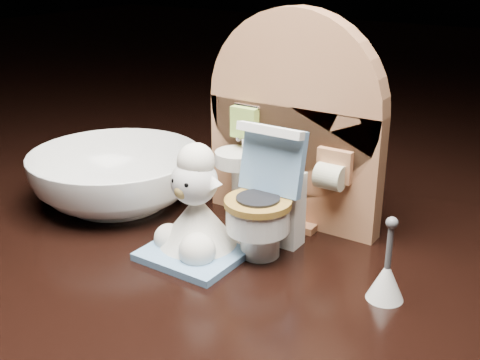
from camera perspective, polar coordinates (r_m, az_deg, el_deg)
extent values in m
cube|color=black|center=(0.42, 0.27, -13.13)|extent=(2.50, 2.50, 0.10)
cube|color=#A86E48|center=(0.43, 5.03, 1.53)|extent=(0.13, 0.02, 0.09)
cylinder|color=#A86E48|center=(0.41, 5.22, 7.14)|extent=(0.13, 0.02, 0.13)
cube|color=#A86E48|center=(0.44, 4.86, -3.41)|extent=(0.05, 0.04, 0.01)
cylinder|color=white|center=(0.43, -0.01, -0.93)|extent=(0.01, 0.01, 0.04)
cylinder|color=white|center=(0.42, -0.24, 2.07)|extent=(0.03, 0.03, 0.01)
cylinder|color=silver|center=(0.43, 0.42, 3.67)|extent=(0.00, 0.00, 0.01)
cube|color=#94BA4A|center=(0.42, 0.43, 5.47)|extent=(0.02, 0.01, 0.02)
cube|color=#A86E48|center=(0.40, 8.93, 1.36)|extent=(0.02, 0.01, 0.02)
cylinder|color=beige|center=(0.40, 8.52, 0.30)|extent=(0.02, 0.02, 0.02)
cylinder|color=white|center=(0.39, 1.91, -5.80)|extent=(0.03, 0.03, 0.02)
cylinder|color=white|center=(0.38, 1.70, -3.56)|extent=(0.04, 0.04, 0.02)
cylinder|color=olive|center=(0.37, 1.71, -2.16)|extent=(0.04, 0.04, 0.00)
cube|color=white|center=(0.40, 3.60, -2.53)|extent=(0.03, 0.02, 0.05)
cube|color=#668FBB|center=(0.38, 3.13, 1.88)|extent=(0.04, 0.02, 0.04)
cube|color=white|center=(0.37, 2.86, 4.72)|extent=(0.04, 0.01, 0.01)
cylinder|color=#C9D02A|center=(0.38, 4.95, 1.50)|extent=(0.01, 0.01, 0.01)
cube|color=#668FBB|center=(0.39, -4.54, -7.03)|extent=(0.06, 0.05, 0.00)
cone|color=white|center=(0.35, 13.68, -9.22)|extent=(0.02, 0.02, 0.02)
cylinder|color=#59595B|center=(0.34, 13.99, -6.14)|extent=(0.00, 0.00, 0.03)
sphere|color=#59595B|center=(0.34, 14.21, -3.96)|extent=(0.01, 0.01, 0.01)
cone|color=white|center=(0.39, -4.04, -4.03)|extent=(0.06, 0.06, 0.04)
sphere|color=white|center=(0.38, -4.08, -6.71)|extent=(0.02, 0.02, 0.02)
sphere|color=white|center=(0.40, -6.78, -5.48)|extent=(0.02, 0.02, 0.02)
sphere|color=silver|center=(0.38, -4.35, -0.15)|extent=(0.03, 0.03, 0.03)
sphere|color=#9F8041|center=(0.37, -5.46, -1.04)|extent=(0.01, 0.01, 0.01)
sphere|color=white|center=(0.38, -4.20, 1.72)|extent=(0.02, 0.02, 0.02)
cone|color=silver|center=(0.39, -5.65, 0.93)|extent=(0.01, 0.01, 0.01)
cone|color=silver|center=(0.37, -2.62, 0.01)|extent=(0.01, 0.01, 0.01)
sphere|color=black|center=(0.37, -6.23, -0.08)|extent=(0.00, 0.00, 0.00)
sphere|color=black|center=(0.37, -5.04, -0.47)|extent=(0.00, 0.00, 0.00)
imported|color=white|center=(0.47, -11.64, 0.19)|extent=(0.15, 0.15, 0.04)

